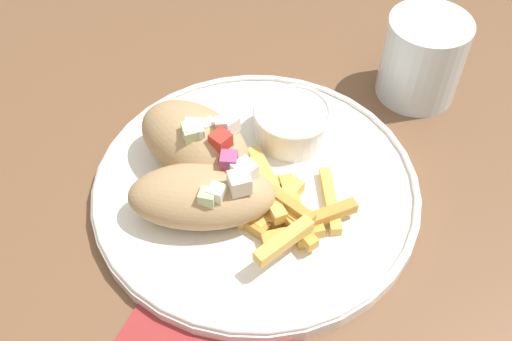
% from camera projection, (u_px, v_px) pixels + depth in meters
% --- Properties ---
extents(table, '(1.55, 1.55, 0.74)m').
position_uv_depth(table, '(239.00, 241.00, 0.61)').
color(table, brown).
rests_on(table, ground_plane).
extents(plate, '(0.31, 0.31, 0.02)m').
position_uv_depth(plate, '(256.00, 187.00, 0.57)').
color(plate, white).
rests_on(plate, table).
extents(pita_sandwich_near, '(0.14, 0.09, 0.06)m').
position_uv_depth(pita_sandwich_near, '(203.00, 195.00, 0.53)').
color(pita_sandwich_near, tan).
rests_on(pita_sandwich_near, plate).
extents(pita_sandwich_far, '(0.14, 0.12, 0.07)m').
position_uv_depth(pita_sandwich_far, '(195.00, 141.00, 0.56)').
color(pita_sandwich_far, tan).
rests_on(pita_sandwich_far, plate).
extents(fries_pile, '(0.14, 0.14, 0.03)m').
position_uv_depth(fries_pile, '(276.00, 205.00, 0.54)').
color(fries_pile, '#E5B251').
rests_on(fries_pile, plate).
extents(sauce_ramekin, '(0.08, 0.08, 0.04)m').
position_uv_depth(sauce_ramekin, '(292.00, 121.00, 0.59)').
color(sauce_ramekin, white).
rests_on(sauce_ramekin, plate).
extents(water_glass, '(0.09, 0.09, 0.09)m').
position_uv_depth(water_glass, '(421.00, 62.00, 0.64)').
color(water_glass, silver).
rests_on(water_glass, table).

